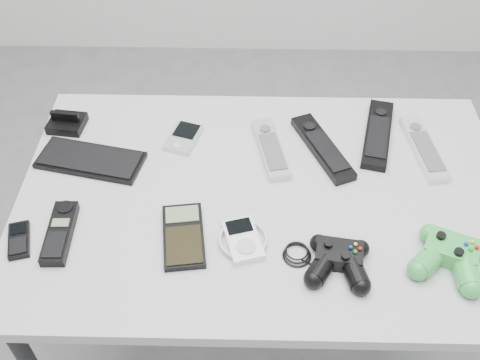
{
  "coord_description": "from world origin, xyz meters",
  "views": [
    {
      "loc": [
        0.06,
        -0.71,
        1.6
      ],
      "look_at": [
        0.04,
        0.12,
        0.73
      ],
      "focal_mm": 42.0,
      "sensor_mm": 36.0,
      "label": 1
    }
  ],
  "objects_px": {
    "remote_silver_a": "(271,148)",
    "calculator": "(183,236)",
    "pda_keyboard": "(91,160)",
    "pda": "(183,137)",
    "remote_black_a": "(322,147)",
    "mobile_phone": "(19,240)",
    "cordless_handset": "(60,232)",
    "controller_green": "(450,255)",
    "remote_silver_b": "(424,148)",
    "mp3_player": "(243,239)",
    "controller_black": "(339,259)",
    "remote_black_b": "(378,133)",
    "desk": "(264,213)"
  },
  "relations": [
    {
      "from": "mobile_phone",
      "to": "controller_green",
      "type": "relative_size",
      "value": 0.6
    },
    {
      "from": "remote_silver_a",
      "to": "controller_black",
      "type": "relative_size",
      "value": 0.93
    },
    {
      "from": "remote_black_b",
      "to": "controller_green",
      "type": "distance_m",
      "value": 0.37
    },
    {
      "from": "calculator",
      "to": "controller_black",
      "type": "bearing_deg",
      "value": -19.26
    },
    {
      "from": "mobile_phone",
      "to": "calculator",
      "type": "relative_size",
      "value": 0.56
    },
    {
      "from": "desk",
      "to": "controller_black",
      "type": "distance_m",
      "value": 0.24
    },
    {
      "from": "remote_silver_a",
      "to": "calculator",
      "type": "xyz_separation_m",
      "value": [
        -0.18,
        -0.26,
        -0.0
      ]
    },
    {
      "from": "mp3_player",
      "to": "controller_black",
      "type": "xyz_separation_m",
      "value": [
        0.18,
        -0.05,
        0.01
      ]
    },
    {
      "from": "remote_black_a",
      "to": "calculator",
      "type": "distance_m",
      "value": 0.4
    },
    {
      "from": "remote_silver_b",
      "to": "calculator",
      "type": "xyz_separation_m",
      "value": [
        -0.53,
        -0.27,
        -0.0
      ]
    },
    {
      "from": "cordless_handset",
      "to": "pda",
      "type": "bearing_deg",
      "value": 51.42
    },
    {
      "from": "remote_black_b",
      "to": "mp3_player",
      "type": "relative_size",
      "value": 2.23
    },
    {
      "from": "mobile_phone",
      "to": "controller_green",
      "type": "bearing_deg",
      "value": -17.75
    },
    {
      "from": "remote_silver_b",
      "to": "controller_black",
      "type": "xyz_separation_m",
      "value": [
        -0.23,
        -0.33,
        0.01
      ]
    },
    {
      "from": "pda",
      "to": "controller_black",
      "type": "distance_m",
      "value": 0.48
    },
    {
      "from": "cordless_handset",
      "to": "mp3_player",
      "type": "bearing_deg",
      "value": -2.9
    },
    {
      "from": "remote_silver_a",
      "to": "calculator",
      "type": "height_order",
      "value": "remote_silver_a"
    },
    {
      "from": "remote_black_a",
      "to": "mobile_phone",
      "type": "distance_m",
      "value": 0.68
    },
    {
      "from": "remote_silver_b",
      "to": "mobile_phone",
      "type": "bearing_deg",
      "value": -169.41
    },
    {
      "from": "desk",
      "to": "mp3_player",
      "type": "xyz_separation_m",
      "value": [
        -0.04,
        -0.13,
        0.07
      ]
    },
    {
      "from": "remote_black_b",
      "to": "pda",
      "type": "bearing_deg",
      "value": -164.23
    },
    {
      "from": "remote_black_b",
      "to": "calculator",
      "type": "distance_m",
      "value": 0.53
    },
    {
      "from": "remote_black_a",
      "to": "controller_green",
      "type": "xyz_separation_m",
      "value": [
        0.22,
        -0.31,
        0.01
      ]
    },
    {
      "from": "desk",
      "to": "calculator",
      "type": "xyz_separation_m",
      "value": [
        -0.16,
        -0.12,
        0.07
      ]
    },
    {
      "from": "mp3_player",
      "to": "controller_black",
      "type": "distance_m",
      "value": 0.19
    },
    {
      "from": "remote_black_a",
      "to": "cordless_handset",
      "type": "bearing_deg",
      "value": -177.52
    },
    {
      "from": "remote_silver_b",
      "to": "calculator",
      "type": "relative_size",
      "value": 1.33
    },
    {
      "from": "remote_black_b",
      "to": "mp3_player",
      "type": "height_order",
      "value": "remote_black_b"
    },
    {
      "from": "remote_black_a",
      "to": "remote_black_b",
      "type": "xyz_separation_m",
      "value": [
        0.13,
        0.05,
        -0.0
      ]
    },
    {
      "from": "desk",
      "to": "mobile_phone",
      "type": "xyz_separation_m",
      "value": [
        -0.49,
        -0.14,
        0.07
      ]
    },
    {
      "from": "pda_keyboard",
      "to": "pda",
      "type": "height_order",
      "value": "pda"
    },
    {
      "from": "calculator",
      "to": "controller_black",
      "type": "height_order",
      "value": "controller_black"
    },
    {
      "from": "pda_keyboard",
      "to": "pda",
      "type": "xyz_separation_m",
      "value": [
        0.2,
        0.08,
        0.0
      ]
    },
    {
      "from": "remote_silver_a",
      "to": "remote_silver_b",
      "type": "xyz_separation_m",
      "value": [
        0.35,
        0.01,
        -0.0
      ]
    },
    {
      "from": "remote_black_a",
      "to": "mobile_phone",
      "type": "height_order",
      "value": "remote_black_a"
    },
    {
      "from": "pda_keyboard",
      "to": "cordless_handset",
      "type": "xyz_separation_m",
      "value": [
        -0.02,
        -0.21,
        0.0
      ]
    },
    {
      "from": "calculator",
      "to": "controller_black",
      "type": "relative_size",
      "value": 0.75
    },
    {
      "from": "remote_black_b",
      "to": "remote_black_a",
      "type": "bearing_deg",
      "value": -146.06
    },
    {
      "from": "remote_black_a",
      "to": "remote_silver_b",
      "type": "height_order",
      "value": "remote_black_a"
    },
    {
      "from": "remote_silver_a",
      "to": "mobile_phone",
      "type": "xyz_separation_m",
      "value": [
        -0.5,
        -0.27,
        -0.0
      ]
    },
    {
      "from": "pda_keyboard",
      "to": "cordless_handset",
      "type": "bearing_deg",
      "value": -82.25
    },
    {
      "from": "remote_silver_a",
      "to": "mp3_player",
      "type": "distance_m",
      "value": 0.27
    },
    {
      "from": "remote_silver_b",
      "to": "cordless_handset",
      "type": "bearing_deg",
      "value": -168.81
    },
    {
      "from": "cordless_handset",
      "to": "calculator",
      "type": "xyz_separation_m",
      "value": [
        0.25,
        0.0,
        -0.0
      ]
    },
    {
      "from": "cordless_handset",
      "to": "mp3_player",
      "type": "height_order",
      "value": "cordless_handset"
    },
    {
      "from": "remote_silver_a",
      "to": "remote_black_b",
      "type": "xyz_separation_m",
      "value": [
        0.25,
        0.06,
        0.0
      ]
    },
    {
      "from": "remote_black_a",
      "to": "controller_black",
      "type": "relative_size",
      "value": 1.07
    },
    {
      "from": "pda",
      "to": "controller_black",
      "type": "bearing_deg",
      "value": -29.96
    },
    {
      "from": "pda",
      "to": "remote_black_a",
      "type": "distance_m",
      "value": 0.33
    },
    {
      "from": "desk",
      "to": "remote_black_b",
      "type": "bearing_deg",
      "value": 35.36
    }
  ]
}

